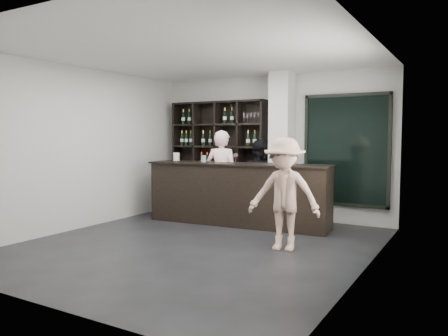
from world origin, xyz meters
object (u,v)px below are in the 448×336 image
Objects in this scene: tasting_counter at (238,194)px; wine_shelf at (218,158)px; customer at (284,194)px; taster_black at (259,180)px; taster_pink at (222,176)px.

wine_shelf is at bearing 132.09° from tasting_counter.
wine_shelf is 0.68× the size of tasting_counter.
customer reaches higher than tasting_counter.
wine_shelf is 1.45m from tasting_counter.
taster_black is 2.40m from customer.
taster_black is (1.05, -0.17, -0.41)m from wine_shelf.
taster_black is (0.09, 0.73, 0.21)m from tasting_counter.
taster_black is 0.96× the size of customer.
wine_shelf is at bearing -2.22° from taster_black.
customer is at bearing 130.98° from taster_black.
taster_black is at bearing 78.14° from tasting_counter.
wine_shelf reaches higher than customer.
taster_pink is at bearing 136.58° from customer.
taster_black is (0.55, 0.55, -0.10)m from taster_pink.
tasting_counter is at bearing -43.21° from wine_shelf.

